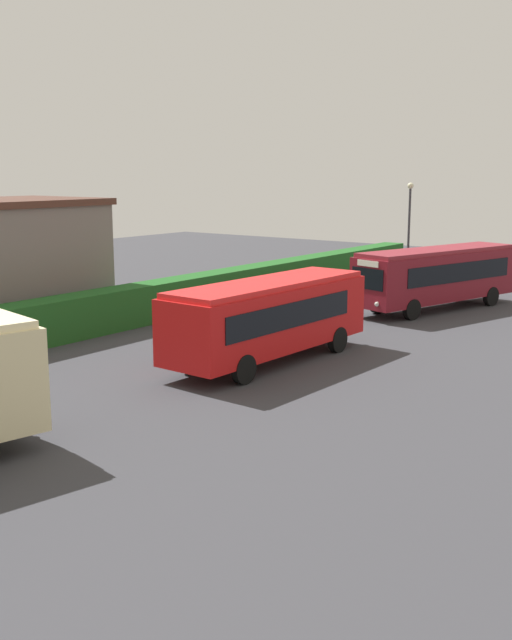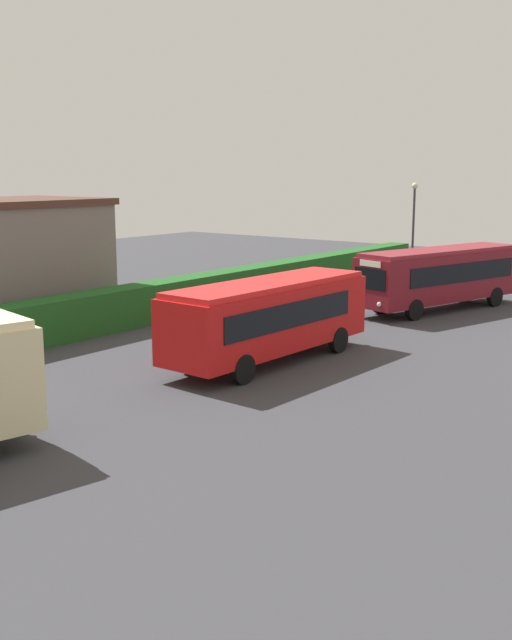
% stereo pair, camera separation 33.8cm
% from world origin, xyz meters
% --- Properties ---
extents(ground_plane, '(85.84, 85.84, 0.00)m').
position_xyz_m(ground_plane, '(0.00, 0.00, 0.00)').
color(ground_plane, '#38383D').
extents(bus_red, '(9.36, 2.85, 2.99)m').
position_xyz_m(bus_red, '(-0.56, -0.12, 1.74)').
color(bus_red, red).
rests_on(bus_red, ground_plane).
extents(bus_maroon, '(10.21, 4.95, 3.08)m').
position_xyz_m(bus_maroon, '(13.16, -0.64, 1.78)').
color(bus_maroon, maroon).
rests_on(bus_maroon, ground_plane).
extents(person_center, '(0.37, 0.46, 1.67)m').
position_xyz_m(person_center, '(-2.31, 2.93, 0.88)').
color(person_center, '#334C8C').
rests_on(person_center, ground_plane).
extents(person_right, '(0.32, 0.47, 1.80)m').
position_xyz_m(person_right, '(-0.41, 2.48, 0.95)').
color(person_right, black).
rests_on(person_right, ground_plane).
extents(person_far, '(0.54, 0.43, 1.77)m').
position_xyz_m(person_far, '(14.59, 2.96, 0.93)').
color(person_far, silver).
rests_on(person_far, ground_plane).
extents(hedge_row, '(54.92, 1.47, 1.78)m').
position_xyz_m(hedge_row, '(0.00, 8.82, 0.89)').
color(hedge_row, '#1F591F').
rests_on(hedge_row, ground_plane).
extents(traffic_cone, '(0.36, 0.36, 0.60)m').
position_xyz_m(traffic_cone, '(9.06, 6.15, 0.30)').
color(traffic_cone, orange).
rests_on(traffic_cone, ground_plane).
extents(lamppost, '(0.36, 0.36, 6.20)m').
position_xyz_m(lamppost, '(19.19, 3.82, 3.82)').
color(lamppost, '#38383D').
rests_on(lamppost, ground_plane).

